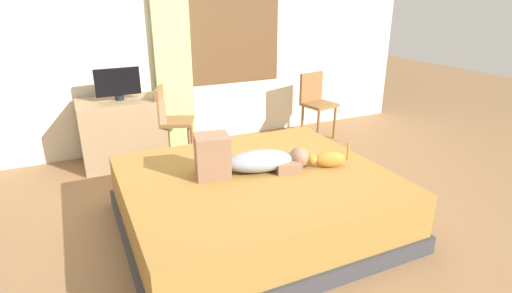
% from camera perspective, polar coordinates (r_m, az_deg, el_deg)
% --- Properties ---
extents(ground_plane, '(16.00, 16.00, 0.00)m').
position_cam_1_polar(ground_plane, '(3.57, 1.71, -10.27)').
color(ground_plane, olive).
extents(back_wall_with_window, '(6.40, 0.14, 2.90)m').
position_cam_1_polar(back_wall_with_window, '(5.20, -9.79, 16.11)').
color(back_wall_with_window, beige).
rests_on(back_wall_with_window, ground).
extents(bed, '(2.10, 1.85, 0.48)m').
position_cam_1_polar(bed, '(3.36, -0.08, -7.66)').
color(bed, '#38383D').
rests_on(bed, ground).
extents(person_lying, '(0.94, 0.41, 0.34)m').
position_cam_1_polar(person_lying, '(3.24, -1.19, -1.78)').
color(person_lying, '#8C939E').
rests_on(person_lying, bed).
extents(cat, '(0.35, 0.18, 0.21)m').
position_cam_1_polar(cat, '(3.41, 10.08, -1.79)').
color(cat, '#C67A2D').
rests_on(cat, bed).
extents(desk, '(0.90, 0.56, 0.74)m').
position_cam_1_polar(desk, '(4.84, -18.23, 1.98)').
color(desk, '#997A56').
rests_on(desk, ground).
extents(tv_monitor, '(0.48, 0.10, 0.35)m').
position_cam_1_polar(tv_monitor, '(4.70, -18.86, 8.38)').
color(tv_monitor, black).
rests_on(tv_monitor, desk).
extents(cup, '(0.07, 0.07, 0.09)m').
position_cam_1_polar(cup, '(4.65, -13.72, 7.05)').
color(cup, teal).
rests_on(cup, desk).
extents(chair_by_desk, '(0.49, 0.49, 0.86)m').
position_cam_1_polar(chair_by_desk, '(4.75, -12.03, 3.98)').
color(chair_by_desk, brown).
rests_on(chair_by_desk, ground).
extents(chair_spare, '(0.45, 0.45, 0.86)m').
position_cam_1_polar(chair_spare, '(5.49, 8.40, 6.48)').
color(chair_spare, brown).
rests_on(chair_spare, ground).
extents(curtain_left, '(0.44, 0.06, 2.48)m').
position_cam_1_polar(curtain_left, '(5.05, -11.70, 13.47)').
color(curtain_left, '#ADCC75').
rests_on(curtain_left, ground).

